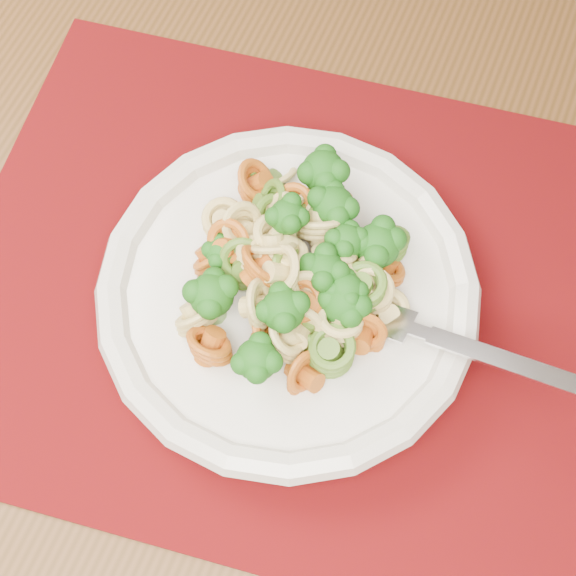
{
  "coord_description": "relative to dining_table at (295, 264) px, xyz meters",
  "views": [
    {
      "loc": [
        0.27,
        0.02,
        1.24
      ],
      "look_at": [
        0.27,
        0.22,
        0.79
      ],
      "focal_mm": 50.0,
      "sensor_mm": 36.0,
      "label": 1
    }
  ],
  "objects": [
    {
      "name": "dining_table",
      "position": [
        0.0,
        0.0,
        0.0
      ],
      "size": [
        1.55,
        1.3,
        0.74
      ],
      "rotation": [
        0.0,
        0.0,
        -0.4
      ],
      "color": "#583418",
      "rests_on": "ground"
    },
    {
      "name": "placemat",
      "position": [
        0.0,
        -0.07,
        0.11
      ],
      "size": [
        0.54,
        0.47,
        0.0
      ],
      "primitive_type": "cube",
      "rotation": [
        0.0,
        0.0,
        -0.27
      ],
      "color": "#500903",
      "rests_on": "dining_table"
    },
    {
      "name": "pasta_bowl",
      "position": [
        -0.01,
        -0.09,
        0.14
      ],
      "size": [
        0.24,
        0.24,
        0.05
      ],
      "color": "silver",
      "rests_on": "placemat"
    },
    {
      "name": "pasta_broccoli_heap",
      "position": [
        -0.01,
        -0.09,
        0.16
      ],
      "size": [
        0.2,
        0.2,
        0.06
      ],
      "primitive_type": null,
      "color": "#D1C067",
      "rests_on": "pasta_bowl"
    },
    {
      "name": "fork",
      "position": [
        0.06,
        -0.11,
        0.15
      ],
      "size": [
        0.17,
        0.11,
        0.08
      ],
      "primitive_type": null,
      "rotation": [
        0.0,
        -0.35,
        -0.52
      ],
      "color": "silver",
      "rests_on": "pasta_bowl"
    }
  ]
}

